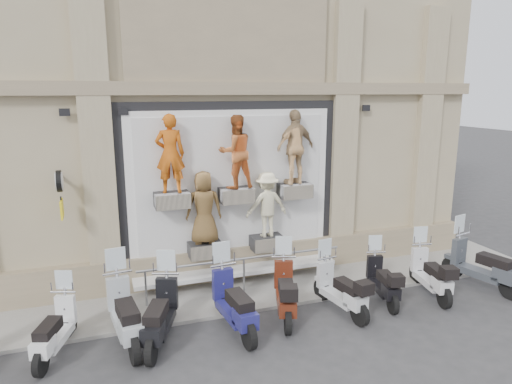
% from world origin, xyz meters
% --- Properties ---
extents(ground, '(90.00, 90.00, 0.00)m').
position_xyz_m(ground, '(0.00, 0.00, 0.00)').
color(ground, '#323235').
rests_on(ground, ground).
extents(sidewalk, '(16.00, 2.20, 0.08)m').
position_xyz_m(sidewalk, '(0.00, 2.10, 0.04)').
color(sidewalk, gray).
rests_on(sidewalk, ground).
extents(building, '(14.00, 8.60, 12.00)m').
position_xyz_m(building, '(0.00, 7.00, 6.00)').
color(building, tan).
rests_on(building, ground).
extents(shop_vitrine, '(5.60, 0.83, 4.30)m').
position_xyz_m(shop_vitrine, '(0.08, 2.74, 2.46)').
color(shop_vitrine, black).
rests_on(shop_vitrine, ground).
extents(guard_rail, '(5.06, 0.10, 0.93)m').
position_xyz_m(guard_rail, '(0.00, 2.00, 0.47)').
color(guard_rail, '#9EA0A5').
rests_on(guard_rail, ground).
extents(clock_sign_bracket, '(0.10, 0.80, 1.02)m').
position_xyz_m(clock_sign_bracket, '(-3.90, 2.47, 2.80)').
color(clock_sign_bracket, black).
rests_on(clock_sign_bracket, ground).
extents(scooter_b, '(1.05, 1.83, 1.43)m').
position_xyz_m(scooter_b, '(-4.08, 0.68, 0.72)').
color(scooter_b, silver).
rests_on(scooter_b, ground).
extents(scooter_c, '(0.87, 2.18, 1.72)m').
position_xyz_m(scooter_c, '(-2.83, 0.68, 0.86)').
color(scooter_c, '#9FA6AC').
rests_on(scooter_c, ground).
extents(scooter_d, '(1.29, 2.12, 1.66)m').
position_xyz_m(scooter_d, '(-2.18, 0.47, 0.83)').
color(scooter_d, black).
rests_on(scooter_d, ground).
extents(scooter_e, '(0.79, 2.13, 1.69)m').
position_xyz_m(scooter_e, '(-0.72, 0.44, 0.85)').
color(scooter_e, navy).
rests_on(scooter_e, ground).
extents(scooter_f, '(1.18, 2.07, 1.62)m').
position_xyz_m(scooter_f, '(0.50, 0.64, 0.81)').
color(scooter_f, '#4D1B0D').
rests_on(scooter_f, ground).
extents(scooter_g, '(0.80, 1.92, 1.51)m').
position_xyz_m(scooter_g, '(1.72, 0.43, 0.76)').
color(scooter_g, '#B4B8BC').
rests_on(scooter_g, ground).
extents(scooter_h, '(0.88, 1.81, 1.42)m').
position_xyz_m(scooter_h, '(2.92, 0.59, 0.71)').
color(scooter_h, black).
rests_on(scooter_h, ground).
extents(scooter_i, '(0.92, 1.95, 1.53)m').
position_xyz_m(scooter_i, '(4.18, 0.48, 0.76)').
color(scooter_i, silver).
rests_on(scooter_i, ground).
extents(scooter_j, '(1.10, 2.20, 1.72)m').
position_xyz_m(scooter_j, '(5.64, 0.39, 0.86)').
color(scooter_j, '#33383E').
rests_on(scooter_j, ground).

